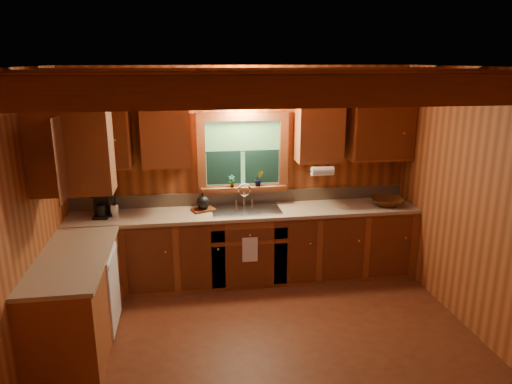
{
  "coord_description": "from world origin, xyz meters",
  "views": [
    {
      "loc": [
        -0.71,
        -3.8,
        2.66
      ],
      "look_at": [
        0.0,
        0.8,
        1.35
      ],
      "focal_mm": 33.07,
      "sensor_mm": 36.0,
      "label": 1
    }
  ],
  "objects_px": {
    "sink": "(246,213)",
    "coffee_maker": "(101,204)",
    "wicker_basket": "(387,202)",
    "cutting_board": "(203,210)"
  },
  "relations": [
    {
      "from": "coffee_maker",
      "to": "cutting_board",
      "type": "xyz_separation_m",
      "value": [
        1.17,
        0.04,
        -0.14
      ]
    },
    {
      "from": "sink",
      "to": "wicker_basket",
      "type": "distance_m",
      "value": 1.77
    },
    {
      "from": "coffee_maker",
      "to": "sink",
      "type": "bearing_deg",
      "value": 4.03
    },
    {
      "from": "sink",
      "to": "wicker_basket",
      "type": "height_order",
      "value": "sink"
    },
    {
      "from": "sink",
      "to": "coffee_maker",
      "type": "distance_m",
      "value": 1.7
    },
    {
      "from": "cutting_board",
      "to": "wicker_basket",
      "type": "distance_m",
      "value": 2.28
    },
    {
      "from": "coffee_maker",
      "to": "cutting_board",
      "type": "relative_size",
      "value": 1.16
    },
    {
      "from": "wicker_basket",
      "to": "coffee_maker",
      "type": "bearing_deg",
      "value": 178.46
    },
    {
      "from": "sink",
      "to": "coffee_maker",
      "type": "xyz_separation_m",
      "value": [
        -1.69,
        0.01,
        0.19
      ]
    },
    {
      "from": "sink",
      "to": "coffee_maker",
      "type": "bearing_deg",
      "value": 179.63
    }
  ]
}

